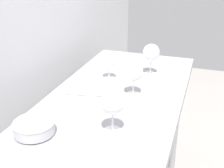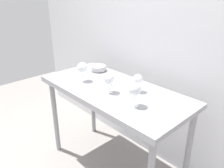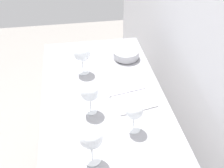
% 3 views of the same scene
% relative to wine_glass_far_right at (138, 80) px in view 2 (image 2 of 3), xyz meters
% --- Properties ---
extents(ground_plane, '(6.00, 6.00, 0.00)m').
position_rel_wine_glass_far_right_xyz_m(ground_plane, '(-0.19, -0.10, -1.01)').
color(ground_plane, gray).
extents(back_wall, '(3.80, 0.04, 2.60)m').
position_rel_wine_glass_far_right_xyz_m(back_wall, '(-0.19, 0.39, 0.29)').
color(back_wall, silver).
rests_on(back_wall, ground_plane).
extents(steel_counter, '(1.40, 0.65, 0.90)m').
position_rel_wine_glass_far_right_xyz_m(steel_counter, '(-0.19, -0.10, -0.21)').
color(steel_counter, '#929297').
rests_on(steel_counter, ground_plane).
extents(wine_glass_far_right, '(0.08, 0.08, 0.15)m').
position_rel_wine_glass_far_right_xyz_m(wine_glass_far_right, '(0.00, 0.00, 0.00)').
color(wine_glass_far_right, white).
rests_on(wine_glass_far_right, steel_counter).
extents(wine_glass_near_center, '(0.09, 0.09, 0.17)m').
position_rel_wine_glass_far_right_xyz_m(wine_glass_near_center, '(-0.15, -0.18, 0.01)').
color(wine_glass_near_center, white).
rests_on(wine_glass_near_center, steel_counter).
extents(wine_glass_near_right, '(0.10, 0.10, 0.18)m').
position_rel_wine_glass_far_right_xyz_m(wine_glass_near_right, '(0.15, -0.21, 0.02)').
color(wine_glass_near_right, white).
rests_on(wine_glass_near_right, steel_counter).
extents(wine_glass_near_left, '(0.10, 0.10, 0.18)m').
position_rel_wine_glass_far_right_xyz_m(wine_glass_near_left, '(-0.51, -0.19, 0.02)').
color(wine_glass_near_left, white).
rests_on(wine_glass_near_left, steel_counter).
extents(open_notebook, '(0.35, 0.26, 0.01)m').
position_rel_wine_glass_far_right_xyz_m(open_notebook, '(-0.26, 0.03, -0.10)').
color(open_notebook, white).
rests_on(open_notebook, steel_counter).
extents(tasting_sheet_upper, '(0.23, 0.26, 0.00)m').
position_rel_wine_glass_far_right_xyz_m(tasting_sheet_upper, '(0.26, 0.07, -0.11)').
color(tasting_sheet_upper, white).
rests_on(tasting_sheet_upper, steel_counter).
extents(tasting_bowl, '(0.17, 0.17, 0.06)m').
position_rel_wine_glass_far_right_xyz_m(tasting_bowl, '(-0.62, 0.09, -0.08)').
color(tasting_bowl, '#4C4C4C').
rests_on(tasting_bowl, steel_counter).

